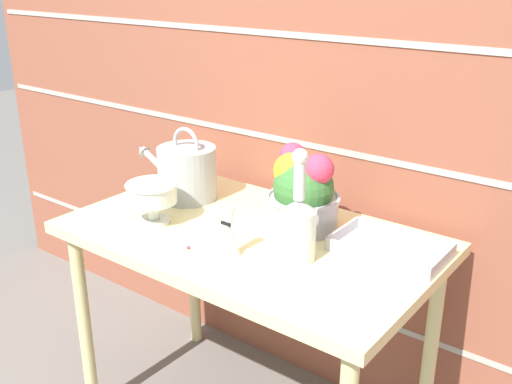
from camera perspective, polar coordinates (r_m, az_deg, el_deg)
brick_wall at (r=2.02m, az=6.62°, el=9.46°), size 3.60×0.08×2.20m
patio_table at (r=1.84m, az=-0.62°, el=-6.13°), size 1.12×0.66×0.74m
watering_can at (r=2.05m, az=-6.64°, el=1.91°), size 0.34×0.20×0.25m
crystal_pedestal_bowl at (r=1.87m, az=-9.86°, el=-0.31°), size 0.16×0.16×0.13m
flower_planter at (r=1.80m, az=4.44°, el=-0.05°), size 0.23×0.23×0.25m
glass_decanter at (r=1.61m, az=4.05°, el=-3.04°), size 0.10×0.10×0.32m
figurine_vase at (r=1.64m, az=-2.55°, el=-4.08°), size 0.06×0.06×0.16m
wire_tray at (r=1.72m, az=12.62°, el=-5.38°), size 0.31×0.19×0.04m
fallen_petal at (r=1.72m, az=-6.46°, el=-5.28°), size 0.01×0.01×0.01m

